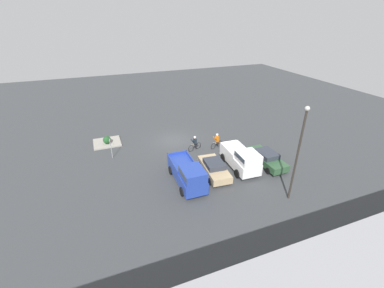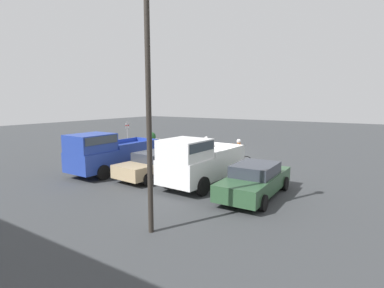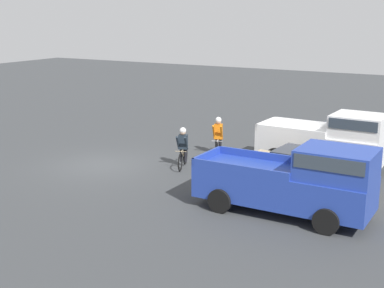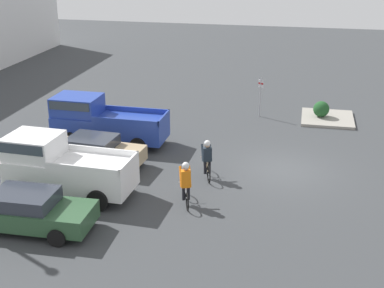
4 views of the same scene
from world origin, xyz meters
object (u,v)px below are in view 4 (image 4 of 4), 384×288
object	(u,v)px
sedan_0	(25,210)
sedan_1	(93,151)
pickup_truck_1	(101,120)
cyclist_1	(186,182)
cyclist_0	(207,158)
shrub	(321,109)
pickup_truck_0	(61,165)
fire_lane_sign	(260,93)

from	to	relation	value
sedan_0	sedan_1	size ratio (longest dim) A/B	1.04
sedan_0	pickup_truck_1	distance (m)	8.43
cyclist_1	sedan_1	bearing A→B (deg)	61.35
cyclist_0	shrub	xyz separation A→B (m)	(8.85, -4.77, -0.26)
sedan_0	pickup_truck_1	size ratio (longest dim) A/B	0.86
cyclist_0	shrub	world-z (taller)	cyclist_0
sedan_1	shrub	size ratio (longest dim) A/B	5.21
sedan_0	sedan_1	bearing A→B (deg)	-2.07
pickup_truck_0	pickup_truck_1	distance (m)	5.61
cyclist_0	shrub	bearing A→B (deg)	-28.30
pickup_truck_0	shrub	distance (m)	15.31
cyclist_0	shrub	distance (m)	10.06
pickup_truck_1	shrub	distance (m)	12.15
pickup_truck_1	fire_lane_sign	bearing A→B (deg)	-51.64
sedan_1	cyclist_0	distance (m)	5.14
pickup_truck_0	fire_lane_sign	distance (m)	13.14
sedan_1	cyclist_1	distance (m)	5.46
pickup_truck_0	pickup_truck_1	bearing A→B (deg)	5.26
shrub	fire_lane_sign	bearing A→B (deg)	93.79
sedan_0	cyclist_1	world-z (taller)	cyclist_1
fire_lane_sign	sedan_1	bearing A→B (deg)	142.53
cyclist_1	fire_lane_sign	distance (m)	11.28
cyclist_0	sedan_0	bearing A→B (deg)	135.82
cyclist_0	cyclist_1	size ratio (longest dim) A/B	0.98
sedan_1	pickup_truck_0	bearing A→B (deg)	176.49
pickup_truck_0	sedan_0	bearing A→B (deg)	179.34
pickup_truck_0	shrub	bearing A→B (deg)	-41.15
pickup_truck_0	fire_lane_sign	xyz separation A→B (m)	(11.30, -6.70, 0.16)
sedan_0	pickup_truck_0	bearing A→B (deg)	-0.66
pickup_truck_0	shrub	world-z (taller)	pickup_truck_0
pickup_truck_0	pickup_truck_1	xyz separation A→B (m)	(5.59, 0.51, -0.03)
sedan_0	cyclist_0	xyz separation A→B (m)	(5.49, -5.33, 0.15)
cyclist_0	pickup_truck_0	bearing A→B (deg)	116.72
pickup_truck_1	cyclist_1	xyz separation A→B (m)	(-5.42, -5.47, -0.28)
sedan_0	cyclist_0	size ratio (longest dim) A/B	2.79
pickup_truck_0	fire_lane_sign	world-z (taller)	pickup_truck_0
pickup_truck_0	cyclist_0	xyz separation A→B (m)	(2.67, -5.30, -0.35)
sedan_0	shrub	xyz separation A→B (m)	(14.34, -10.10, -0.12)
sedan_1	sedan_0	bearing A→B (deg)	177.93
pickup_truck_0	cyclist_0	size ratio (longest dim) A/B	2.96
pickup_truck_1	fire_lane_sign	xyz separation A→B (m)	(5.71, -7.21, 0.18)
pickup_truck_0	shrub	xyz separation A→B (m)	(11.52, -10.07, -0.61)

